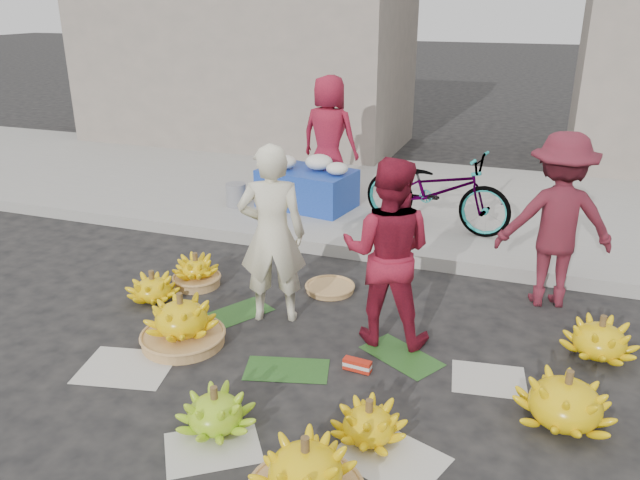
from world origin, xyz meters
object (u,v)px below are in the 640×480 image
(banana_bunch_0, at_px, (182,322))
(banana_bunch_4, at_px, (566,400))
(flower_table, at_px, (308,186))
(vendor_cream, at_px, (272,235))
(bicycle, at_px, (437,190))

(banana_bunch_0, height_order, banana_bunch_4, banana_bunch_0)
(banana_bunch_4, relative_size, flower_table, 0.68)
(banana_bunch_0, relative_size, vendor_cream, 0.49)
(banana_bunch_4, xyz_separation_m, bicycle, (-1.47, 3.27, 0.41))
(bicycle, bearing_deg, banana_bunch_0, 165.13)
(banana_bunch_4, distance_m, vendor_cream, 2.64)
(banana_bunch_4, bearing_deg, bicycle, 114.20)
(vendor_cream, height_order, flower_table, vendor_cream)
(flower_table, bearing_deg, banana_bunch_0, -76.36)
(vendor_cream, bearing_deg, banana_bunch_4, 144.07)
(banana_bunch_0, distance_m, bicycle, 3.60)
(banana_bunch_0, bearing_deg, bicycle, 64.75)
(banana_bunch_0, bearing_deg, banana_bunch_4, -0.75)
(banana_bunch_0, height_order, flower_table, flower_table)
(vendor_cream, relative_size, flower_table, 1.23)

